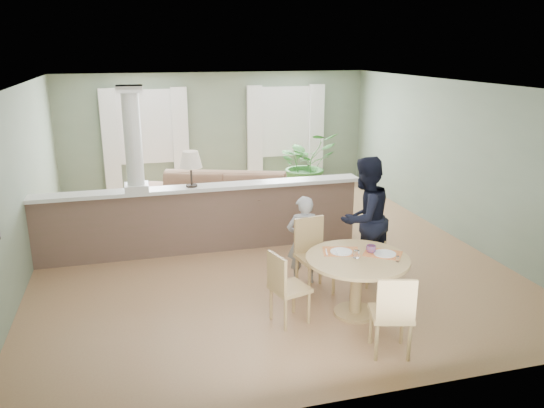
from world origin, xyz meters
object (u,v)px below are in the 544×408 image
object	(u,v)px
chair_far_man	(375,251)
chair_side	(285,285)
chair_far_boy	(313,251)
chair_near	(393,312)
sofa	(221,200)
man_person	(364,218)
houseplant	(306,164)
dining_table	(357,269)
child_person	(303,240)

from	to	relation	value
chair_far_man	chair_side	world-z (taller)	chair_side
chair_far_boy	chair_side	distance (m)	1.03
chair_far_boy	chair_near	bearing A→B (deg)	-90.06
sofa	man_person	distance (m)	3.41
houseplant	man_person	world-z (taller)	man_person
chair_far_boy	dining_table	bearing A→B (deg)	-79.10
dining_table	child_person	distance (m)	1.12
chair_far_boy	chair_far_man	bearing A→B (deg)	-8.44
sofa	chair_far_man	bearing A→B (deg)	-42.85
chair_far_man	child_person	bearing A→B (deg)	177.68
houseplant	dining_table	world-z (taller)	houseplant
houseplant	chair_far_man	xyz separation A→B (m)	(-0.53, -4.62, -0.26)
chair_far_boy	chair_far_man	xyz separation A→B (m)	(0.94, 0.00, -0.09)
houseplant	man_person	distance (m)	4.46
chair_side	chair_far_boy	bearing A→B (deg)	-54.11
chair_far_boy	chair_near	distance (m)	1.82
houseplant	child_person	world-z (taller)	houseplant
houseplant	chair_far_man	world-z (taller)	houseplant
sofa	child_person	world-z (taller)	child_person
dining_table	chair_far_boy	bearing A→B (deg)	109.61
sofa	dining_table	distance (m)	4.15
sofa	man_person	world-z (taller)	man_person
chair_far_man	chair_side	distance (m)	1.77
chair_far_boy	child_person	world-z (taller)	child_person
sofa	dining_table	world-z (taller)	sofa
chair_near	chair_side	distance (m)	1.34
child_person	dining_table	bearing A→B (deg)	110.70
sofa	chair_far_boy	size ratio (longest dim) A/B	3.09
chair_far_man	chair_near	size ratio (longest dim) A/B	0.89
chair_side	chair_far_man	bearing A→B (deg)	-78.62
sofa	chair_near	world-z (taller)	chair_near
houseplant	dining_table	bearing A→B (deg)	-102.11
dining_table	chair_near	bearing A→B (deg)	-91.15
chair_near	child_person	world-z (taller)	child_person
child_person	man_person	distance (m)	0.94
houseplant	man_person	xyz separation A→B (m)	(-0.62, -4.41, 0.17)
houseplant	chair_side	world-z (taller)	houseplant
chair_far_boy	chair_side	size ratio (longest dim) A/B	1.11
man_person	chair_far_boy	bearing A→B (deg)	-10.94
dining_table	chair_far_boy	xyz separation A→B (m)	(-0.29, 0.82, -0.05)
houseplant	chair_far_boy	size ratio (longest dim) A/B	1.44
child_person	chair_side	bearing A→B (deg)	63.60
child_person	man_person	size ratio (longest dim) A/B	0.72
dining_table	chair_near	distance (m)	0.98
sofa	child_person	xyz separation A→B (m)	(0.65, -2.96, 0.18)
houseplant	dining_table	distance (m)	5.57
sofa	houseplant	xyz separation A→B (m)	(2.18, 1.42, 0.27)
sofa	chair_far_boy	world-z (taller)	chair_far_boy
chair_near	child_person	bearing A→B (deg)	-64.89
chair_far_man	chair_near	world-z (taller)	chair_near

